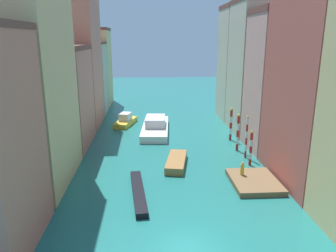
{
  "coord_description": "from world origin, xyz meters",
  "views": [
    {
      "loc": [
        -2.53,
        -19.22,
        13.95
      ],
      "look_at": [
        0.41,
        26.65,
        1.5
      ],
      "focal_mm": 34.72,
      "sensor_mm": 36.0,
      "label": 1
    }
  ],
  "objects_px": {
    "person_on_dock": "(242,169)",
    "motorboat_1": "(126,121)",
    "motorboat_0": "(176,162)",
    "waterfront_dock": "(254,182)",
    "vaporetto_white": "(155,127)",
    "mooring_pole_2": "(238,132)",
    "mooring_pole_3": "(231,124)",
    "mooring_pole_0": "(251,148)",
    "mooring_pole_1": "(246,137)",
    "gondola_black": "(138,192)"
  },
  "relations": [
    {
      "from": "mooring_pole_1",
      "to": "gondola_black",
      "type": "xyz_separation_m",
      "value": [
        -12.67,
        -8.88,
        -2.38
      ]
    },
    {
      "from": "mooring_pole_0",
      "to": "vaporetto_white",
      "type": "distance_m",
      "value": 17.7
    },
    {
      "from": "mooring_pole_1",
      "to": "gondola_black",
      "type": "bearing_deg",
      "value": -144.96
    },
    {
      "from": "mooring_pole_1",
      "to": "mooring_pole_0",
      "type": "bearing_deg",
      "value": -94.61
    },
    {
      "from": "mooring_pole_0",
      "to": "motorboat_0",
      "type": "relative_size",
      "value": 0.64
    },
    {
      "from": "person_on_dock",
      "to": "mooring_pole_3",
      "type": "distance_m",
      "value": 13.47
    },
    {
      "from": "mooring_pole_2",
      "to": "waterfront_dock",
      "type": "bearing_deg",
      "value": -95.6
    },
    {
      "from": "person_on_dock",
      "to": "motorboat_0",
      "type": "xyz_separation_m",
      "value": [
        -6.33,
        4.2,
        -0.74
      ]
    },
    {
      "from": "waterfront_dock",
      "to": "mooring_pole_0",
      "type": "relative_size",
      "value": 1.42
    },
    {
      "from": "waterfront_dock",
      "to": "vaporetto_white",
      "type": "xyz_separation_m",
      "value": [
        -9.26,
        19.19,
        0.58
      ]
    },
    {
      "from": "mooring_pole_1",
      "to": "mooring_pole_3",
      "type": "distance_m",
      "value": 7.09
    },
    {
      "from": "waterfront_dock",
      "to": "vaporetto_white",
      "type": "relative_size",
      "value": 0.47
    },
    {
      "from": "mooring_pole_0",
      "to": "mooring_pole_1",
      "type": "distance_m",
      "value": 2.49
    },
    {
      "from": "mooring_pole_2",
      "to": "motorboat_1",
      "type": "relative_size",
      "value": 0.73
    },
    {
      "from": "mooring_pole_1",
      "to": "motorboat_1",
      "type": "height_order",
      "value": "mooring_pole_1"
    },
    {
      "from": "mooring_pole_3",
      "to": "motorboat_1",
      "type": "distance_m",
      "value": 18.02
    },
    {
      "from": "waterfront_dock",
      "to": "motorboat_1",
      "type": "relative_size",
      "value": 0.88
    },
    {
      "from": "mooring_pole_0",
      "to": "motorboat_0",
      "type": "bearing_deg",
      "value": 176.86
    },
    {
      "from": "waterfront_dock",
      "to": "mooring_pole_0",
      "type": "bearing_deg",
      "value": 77.41
    },
    {
      "from": "person_on_dock",
      "to": "mooring_pole_2",
      "type": "relative_size",
      "value": 0.29
    },
    {
      "from": "motorboat_0",
      "to": "mooring_pole_3",
      "type": "bearing_deg",
      "value": 46.88
    },
    {
      "from": "mooring_pole_2",
      "to": "gondola_black",
      "type": "xyz_separation_m",
      "value": [
        -12.35,
        -11.47,
        -2.2
      ]
    },
    {
      "from": "mooring_pole_1",
      "to": "mooring_pole_3",
      "type": "bearing_deg",
      "value": 90.53
    },
    {
      "from": "mooring_pole_3",
      "to": "vaporetto_white",
      "type": "xyz_separation_m",
      "value": [
        -10.49,
        4.78,
        -1.51
      ]
    },
    {
      "from": "gondola_black",
      "to": "mooring_pole_2",
      "type": "bearing_deg",
      "value": 42.9
    },
    {
      "from": "person_on_dock",
      "to": "vaporetto_white",
      "type": "bearing_deg",
      "value": 114.84
    },
    {
      "from": "waterfront_dock",
      "to": "mooring_pole_3",
      "type": "xyz_separation_m",
      "value": [
        1.22,
        14.41,
        2.09
      ]
    },
    {
      "from": "person_on_dock",
      "to": "vaporetto_white",
      "type": "height_order",
      "value": "vaporetto_white"
    },
    {
      "from": "mooring_pole_2",
      "to": "motorboat_0",
      "type": "relative_size",
      "value": 0.76
    },
    {
      "from": "mooring_pole_2",
      "to": "gondola_black",
      "type": "bearing_deg",
      "value": -137.1
    },
    {
      "from": "mooring_pole_3",
      "to": "motorboat_1",
      "type": "bearing_deg",
      "value": 148.67
    },
    {
      "from": "motorboat_0",
      "to": "mooring_pole_0",
      "type": "bearing_deg",
      "value": -3.14
    },
    {
      "from": "mooring_pole_3",
      "to": "waterfront_dock",
      "type": "bearing_deg",
      "value": -94.86
    },
    {
      "from": "person_on_dock",
      "to": "mooring_pole_3",
      "type": "bearing_deg",
      "value": 80.82
    },
    {
      "from": "waterfront_dock",
      "to": "mooring_pole_1",
      "type": "xyz_separation_m",
      "value": [
        1.29,
        7.32,
        2.38
      ]
    },
    {
      "from": "vaporetto_white",
      "to": "motorboat_0",
      "type": "relative_size",
      "value": 1.94
    },
    {
      "from": "motorboat_0",
      "to": "motorboat_1",
      "type": "height_order",
      "value": "motorboat_1"
    },
    {
      "from": "mooring_pole_2",
      "to": "person_on_dock",
      "type": "bearing_deg",
      "value": -102.18
    },
    {
      "from": "mooring_pole_2",
      "to": "motorboat_0",
      "type": "xyz_separation_m",
      "value": [
        -8.22,
        -4.56,
        -2.05
      ]
    },
    {
      "from": "mooring_pole_3",
      "to": "motorboat_1",
      "type": "relative_size",
      "value": 0.7
    },
    {
      "from": "waterfront_dock",
      "to": "mooring_pole_2",
      "type": "bearing_deg",
      "value": 84.4
    },
    {
      "from": "motorboat_0",
      "to": "mooring_pole_1",
      "type": "bearing_deg",
      "value": 12.95
    },
    {
      "from": "waterfront_dock",
      "to": "vaporetto_white",
      "type": "bearing_deg",
      "value": 115.77
    },
    {
      "from": "waterfront_dock",
      "to": "mooring_pole_1",
      "type": "height_order",
      "value": "mooring_pole_1"
    },
    {
      "from": "waterfront_dock",
      "to": "motorboat_0",
      "type": "bearing_deg",
      "value": 143.54
    },
    {
      "from": "mooring_pole_1",
      "to": "motorboat_0",
      "type": "relative_size",
      "value": 0.82
    },
    {
      "from": "mooring_pole_1",
      "to": "motorboat_0",
      "type": "xyz_separation_m",
      "value": [
        -8.54,
        -1.96,
        -2.22
      ]
    },
    {
      "from": "mooring_pole_0",
      "to": "gondola_black",
      "type": "relative_size",
      "value": 0.47
    },
    {
      "from": "vaporetto_white",
      "to": "motorboat_1",
      "type": "xyz_separation_m",
      "value": [
        -4.84,
        4.54,
        -0.16
      ]
    },
    {
      "from": "person_on_dock",
      "to": "motorboat_1",
      "type": "xyz_separation_m",
      "value": [
        -13.18,
        22.58,
        -0.47
      ]
    }
  ]
}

